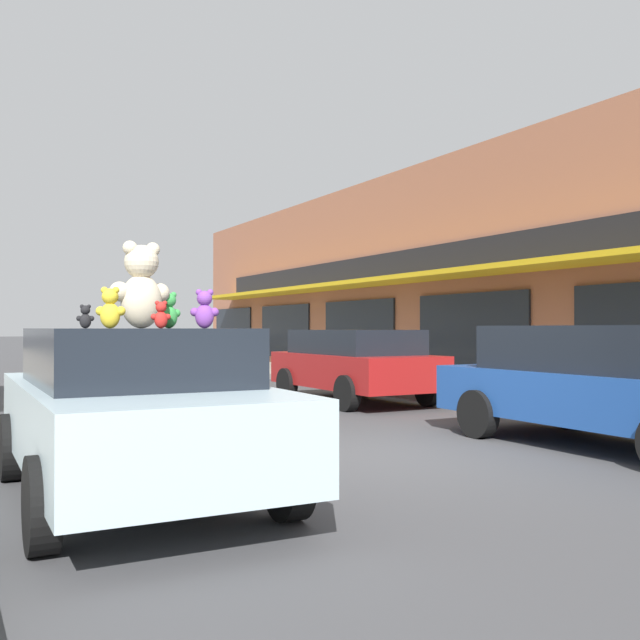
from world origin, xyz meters
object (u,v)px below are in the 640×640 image
at_px(teddy_bear_green, 169,311).
at_px(parked_car_far_center, 354,362).
at_px(teddy_bear_red, 161,315).
at_px(teddy_bear_black, 85,317).
at_px(teddy_bear_giant, 141,287).
at_px(teddy_bear_purple, 205,310).
at_px(plush_art_car, 134,408).
at_px(teddy_bear_yellow, 110,308).
at_px(parked_car_far_left, 611,381).

bearing_deg(teddy_bear_green, parked_car_far_center, -146.92).
bearing_deg(teddy_bear_red, parked_car_far_center, -130.19).
distance_m(teddy_bear_black, parked_car_far_center, 8.53).
distance_m(teddy_bear_black, teddy_bear_red, 0.92).
height_order(teddy_bear_giant, teddy_bear_black, teddy_bear_giant).
bearing_deg(teddy_bear_green, teddy_bear_purple, 77.90).
bearing_deg(plush_art_car, teddy_bear_yellow, -129.39).
xyz_separation_m(teddy_bear_giant, teddy_bear_black, (-0.48, 0.11, -0.28)).
relative_size(teddy_bear_purple, parked_car_far_center, 0.08).
bearing_deg(teddy_bear_purple, teddy_bear_giant, -38.14).
height_order(teddy_bear_red, teddy_bear_yellow, teddy_bear_yellow).
bearing_deg(teddy_bear_black, teddy_bear_giant, 172.85).
height_order(teddy_bear_black, parked_car_far_center, teddy_bear_black).
distance_m(teddy_bear_giant, parked_car_far_left, 5.94).
height_order(teddy_bear_green, parked_car_far_center, teddy_bear_green).
distance_m(plush_art_car, teddy_bear_black, 0.95).
bearing_deg(teddy_bear_red, teddy_bear_green, -107.55).
distance_m(teddy_bear_black, teddy_bear_purple, 1.16).
relative_size(teddy_bear_giant, teddy_bear_black, 3.70).
relative_size(plush_art_car, teddy_bear_red, 18.01).
bearing_deg(plush_art_car, teddy_bear_purple, -38.87).
height_order(teddy_bear_giant, teddy_bear_red, teddy_bear_giant).
height_order(plush_art_car, teddy_bear_black, teddy_bear_black).
height_order(plush_art_car, teddy_bear_yellow, teddy_bear_yellow).
bearing_deg(teddy_bear_yellow, parked_car_far_center, -102.59).
distance_m(teddy_bear_black, teddy_bear_yellow, 0.67).
distance_m(teddy_bear_giant, teddy_bear_yellow, 0.72).
relative_size(teddy_bear_black, teddy_bear_yellow, 0.63).
xyz_separation_m(plush_art_car, teddy_bear_green, (0.53, 0.72, 0.89)).
distance_m(teddy_bear_green, teddy_bear_red, 1.23).
bearing_deg(teddy_bear_black, parked_car_far_left, -179.55).
relative_size(teddy_bear_black, parked_car_far_center, 0.05).
xyz_separation_m(plush_art_car, teddy_bear_yellow, (-0.28, -0.33, 0.88)).
height_order(teddy_bear_giant, teddy_bear_yellow, teddy_bear_giant).
distance_m(plush_art_car, teddy_bear_green, 1.26).
distance_m(teddy_bear_black, parked_car_far_left, 6.38).
height_order(teddy_bear_red, parked_car_far_center, teddy_bear_red).
relative_size(teddy_bear_black, teddy_bear_red, 0.93).
bearing_deg(teddy_bear_purple, parked_car_far_left, -157.06).
distance_m(teddy_bear_giant, parked_car_far_center, 8.29).
xyz_separation_m(teddy_bear_black, parked_car_far_left, (6.30, -0.57, -0.78)).
xyz_separation_m(plush_art_car, teddy_bear_black, (-0.36, 0.34, 0.82)).
bearing_deg(teddy_bear_red, teddy_bear_purple, -175.57).
height_order(teddy_bear_black, teddy_bear_red, teddy_bear_red).
bearing_deg(teddy_bear_yellow, teddy_bear_black, -51.15).
distance_m(teddy_bear_yellow, parked_car_far_center, 8.93).
distance_m(teddy_bear_red, teddy_bear_purple, 0.40).
bearing_deg(teddy_bear_black, teddy_bear_red, 127.23).
height_order(plush_art_car, teddy_bear_purple, teddy_bear_purple).
bearing_deg(parked_car_far_center, plush_art_car, -134.62).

